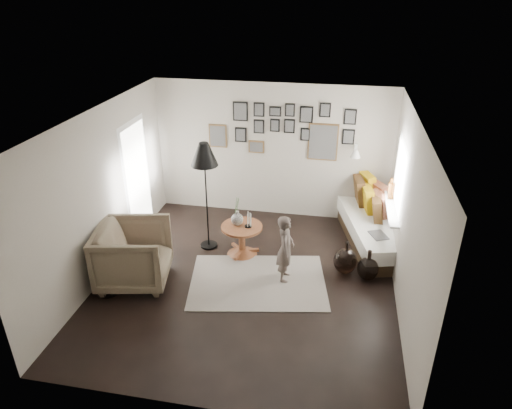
% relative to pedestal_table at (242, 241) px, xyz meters
% --- Properties ---
extents(ground, '(4.80, 4.80, 0.00)m').
position_rel_pedestal_table_xyz_m(ground, '(0.24, -0.76, -0.25)').
color(ground, black).
rests_on(ground, ground).
extents(wall_back, '(4.50, 0.00, 4.50)m').
position_rel_pedestal_table_xyz_m(wall_back, '(0.24, 1.64, 1.05)').
color(wall_back, '#A59D90').
rests_on(wall_back, ground).
extents(wall_front, '(4.50, 0.00, 4.50)m').
position_rel_pedestal_table_xyz_m(wall_front, '(0.24, -3.16, 1.05)').
color(wall_front, '#A59D90').
rests_on(wall_front, ground).
extents(wall_left, '(0.00, 4.80, 4.80)m').
position_rel_pedestal_table_xyz_m(wall_left, '(-2.01, -0.76, 1.05)').
color(wall_left, '#A59D90').
rests_on(wall_left, ground).
extents(wall_right, '(0.00, 4.80, 4.80)m').
position_rel_pedestal_table_xyz_m(wall_right, '(2.49, -0.76, 1.05)').
color(wall_right, '#A59D90').
rests_on(wall_right, ground).
extents(ceiling, '(4.80, 4.80, 0.00)m').
position_rel_pedestal_table_xyz_m(ceiling, '(0.24, -0.76, 2.35)').
color(ceiling, white).
rests_on(ceiling, wall_back).
extents(door_left, '(0.00, 2.14, 2.14)m').
position_rel_pedestal_table_xyz_m(door_left, '(-1.99, 0.44, 0.80)').
color(door_left, white).
rests_on(door_left, wall_left).
extents(window_right, '(0.15, 1.32, 1.30)m').
position_rel_pedestal_table_xyz_m(window_right, '(2.42, 0.58, 0.68)').
color(window_right, white).
rests_on(window_right, wall_right).
extents(gallery_wall, '(2.74, 0.03, 1.08)m').
position_rel_pedestal_table_xyz_m(gallery_wall, '(0.53, 1.62, 1.49)').
color(gallery_wall, brown).
rests_on(gallery_wall, wall_back).
extents(wall_sconce, '(0.18, 0.36, 0.16)m').
position_rel_pedestal_table_xyz_m(wall_sconce, '(1.79, 1.38, 1.21)').
color(wall_sconce, white).
rests_on(wall_sconce, wall_back).
extents(rug, '(2.31, 1.80, 0.01)m').
position_rel_pedestal_table_xyz_m(rug, '(0.41, -0.74, -0.25)').
color(rug, silver).
rests_on(rug, ground).
extents(pedestal_table, '(0.70, 0.70, 0.55)m').
position_rel_pedestal_table_xyz_m(pedestal_table, '(0.00, 0.00, 0.00)').
color(pedestal_table, brown).
rests_on(pedestal_table, ground).
extents(vase, '(0.20, 0.20, 0.50)m').
position_rel_pedestal_table_xyz_m(vase, '(-0.08, 0.02, 0.45)').
color(vase, black).
rests_on(vase, pedestal_table).
extents(candles, '(0.12, 0.12, 0.26)m').
position_rel_pedestal_table_xyz_m(candles, '(0.11, -0.00, 0.42)').
color(candles, black).
rests_on(candles, pedestal_table).
extents(daybed, '(1.40, 2.29, 1.05)m').
position_rel_pedestal_table_xyz_m(daybed, '(2.24, 0.87, 0.09)').
color(daybed, black).
rests_on(daybed, ground).
extents(magazine_on_daybed, '(0.35, 0.39, 0.02)m').
position_rel_pedestal_table_xyz_m(magazine_on_daybed, '(2.24, 0.21, 0.24)').
color(magazine_on_daybed, black).
rests_on(magazine_on_daybed, daybed).
extents(armchair, '(1.24, 1.21, 0.96)m').
position_rel_pedestal_table_xyz_m(armchair, '(-1.45, -1.07, 0.23)').
color(armchair, brown).
rests_on(armchair, ground).
extents(armchair_cushion, '(0.50, 0.51, 0.20)m').
position_rel_pedestal_table_xyz_m(armchair_cushion, '(-1.42, -1.02, 0.23)').
color(armchair_cushion, white).
rests_on(armchair_cushion, armchair).
extents(floor_lamp, '(0.45, 0.45, 1.91)m').
position_rel_pedestal_table_xyz_m(floor_lamp, '(-0.64, 0.15, 1.40)').
color(floor_lamp, black).
rests_on(floor_lamp, ground).
extents(magazine_basket, '(0.43, 0.43, 0.41)m').
position_rel_pedestal_table_xyz_m(magazine_basket, '(-1.76, -1.41, -0.05)').
color(magazine_basket, black).
rests_on(magazine_basket, ground).
extents(demijohn_large, '(0.38, 0.38, 0.56)m').
position_rel_pedestal_table_xyz_m(demijohn_large, '(1.74, -0.23, -0.03)').
color(demijohn_large, black).
rests_on(demijohn_large, ground).
extents(demijohn_small, '(0.33, 0.33, 0.51)m').
position_rel_pedestal_table_xyz_m(demijohn_small, '(2.09, -0.35, -0.06)').
color(demijohn_small, black).
rests_on(demijohn_small, ground).
extents(child, '(0.28, 0.41, 1.10)m').
position_rel_pedestal_table_xyz_m(child, '(0.81, -0.58, 0.30)').
color(child, '#564944').
rests_on(child, ground).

